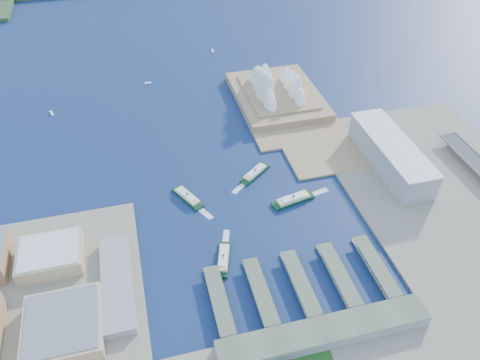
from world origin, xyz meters
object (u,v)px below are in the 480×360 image
object	(u,v)px
ferry_a	(187,196)
ferry_d	(293,198)
toaster_building	(391,154)
opera_house	(278,82)
ferry_c	(223,258)
ferry_b	(255,172)

from	to	relation	value
ferry_a	ferry_d	xyz separation A→B (m)	(124.01, -37.13, 0.40)
toaster_building	ferry_d	size ratio (longest dim) A/B	2.84
ferry_a	opera_house	bearing A→B (deg)	19.96
ferry_a	ferry_c	xyz separation A→B (m)	(20.76, -106.07, -0.16)
ferry_c	ferry_d	distance (m)	124.16
ferry_b	ferry_a	bearing A→B (deg)	-113.31
ferry_c	ferry_b	bearing A→B (deg)	-101.48
ferry_c	ferry_d	size ratio (longest dim) A/B	0.89
opera_house	ferry_b	world-z (taller)	opera_house
ferry_a	ferry_b	size ratio (longest dim) A/B	1.02
ferry_b	ferry_c	size ratio (longest dim) A/B	1.02
opera_house	ferry_c	xyz separation A→B (m)	(-158.48, -302.18, -27.41)
opera_house	ferry_a	distance (m)	267.08
opera_house	ferry_b	size ratio (longest dim) A/B	3.64
toaster_building	ferry_b	bearing A→B (deg)	171.15
ferry_b	toaster_building	bearing A→B (deg)	43.63
ferry_a	ferry_c	bearing A→B (deg)	-106.54
ferry_d	toaster_building	bearing A→B (deg)	-88.91
opera_house	ferry_a	bearing A→B (deg)	-132.43
ferry_a	ferry_d	size ratio (longest dim) A/B	0.92
ferry_b	ferry_c	bearing A→B (deg)	-66.66
ferry_a	ferry_d	world-z (taller)	ferry_d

